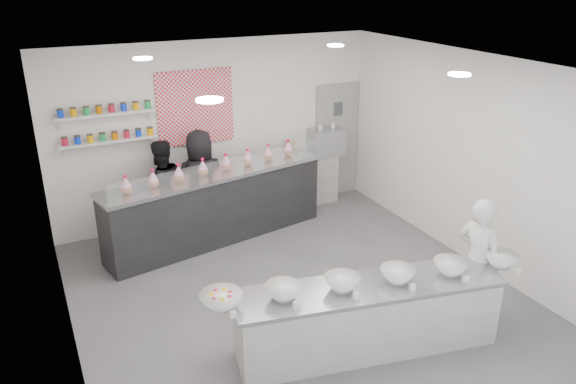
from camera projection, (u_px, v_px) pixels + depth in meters
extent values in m
plane|color=#515156|center=(299.00, 298.00, 7.37)|extent=(6.00, 6.00, 0.00)
plane|color=white|center=(300.00, 68.00, 6.25)|extent=(6.00, 6.00, 0.00)
plane|color=white|center=(217.00, 132.00, 9.31)|extent=(5.50, 0.00, 5.50)
plane|color=white|center=(59.00, 237.00, 5.69)|extent=(0.00, 6.00, 6.00)
plane|color=white|center=(472.00, 160.00, 7.93)|extent=(0.00, 6.00, 6.00)
cube|color=gray|center=(336.00, 140.00, 10.39)|extent=(0.88, 0.04, 2.10)
cube|color=red|center=(195.00, 107.00, 8.98)|extent=(1.25, 0.03, 1.20)
cube|color=silver|center=(109.00, 141.00, 8.48)|extent=(1.45, 0.22, 0.04)
cube|color=silver|center=(106.00, 114.00, 8.32)|extent=(1.45, 0.22, 0.04)
cylinder|color=white|center=(210.00, 100.00, 4.85)|extent=(0.24, 0.24, 0.02)
cylinder|color=white|center=(459.00, 74.00, 5.99)|extent=(0.24, 0.24, 0.02)
cylinder|color=white|center=(143.00, 58.00, 7.02)|extent=(0.24, 0.24, 0.02)
cylinder|color=white|center=(336.00, 45.00, 8.16)|extent=(0.24, 0.24, 0.02)
cube|color=#989994|center=(368.00, 317.00, 6.26)|extent=(3.10, 1.25, 0.83)
cube|color=black|center=(217.00, 207.00, 8.76)|extent=(3.68, 1.34, 1.12)
cube|color=white|center=(225.00, 169.00, 8.26)|extent=(3.51, 0.69, 0.31)
cube|color=#989994|center=(305.00, 181.00, 10.15)|extent=(1.20, 0.38, 0.89)
cube|color=#93969E|center=(326.00, 142.00, 10.07)|extent=(0.60, 0.42, 0.46)
imported|color=silver|center=(478.00, 260.00, 6.69)|extent=(0.51, 0.65, 1.59)
imported|color=black|center=(162.00, 190.00, 8.80)|extent=(0.91, 0.79, 1.60)
imported|color=black|center=(202.00, 182.00, 8.94)|extent=(0.88, 0.62, 1.71)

